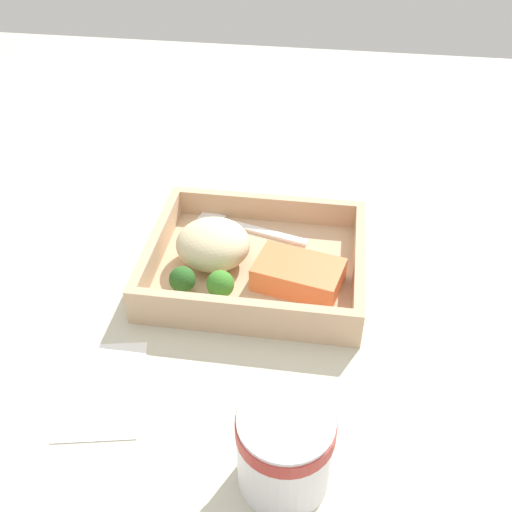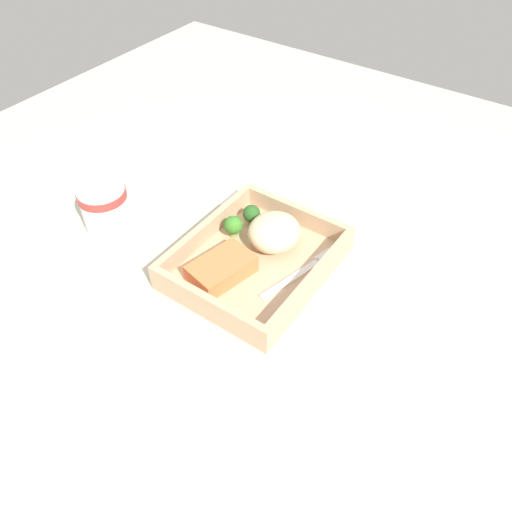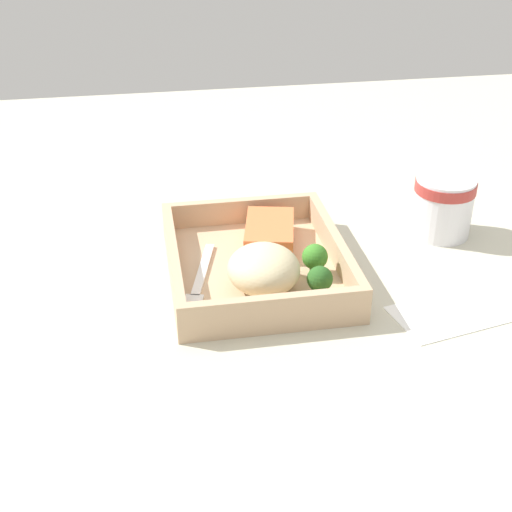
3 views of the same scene
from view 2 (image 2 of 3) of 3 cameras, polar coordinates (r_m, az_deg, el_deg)
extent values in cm
cube|color=beige|center=(82.97, 0.00, -1.82)|extent=(160.00, 160.00, 2.00)
cube|color=tan|center=(81.82, 0.00, -1.05)|extent=(26.25, 21.91, 1.20)
cube|color=tan|center=(76.52, 6.38, -2.97)|extent=(26.25, 1.20, 3.51)
cube|color=tan|center=(84.91, -5.75, 2.92)|extent=(26.25, 1.20, 3.51)
cube|color=tan|center=(73.52, -5.61, -5.49)|extent=(1.20, 19.51, 3.51)
cube|color=tan|center=(88.09, 4.67, 4.82)|extent=(1.20, 19.51, 3.51)
cube|color=#F57742|center=(78.45, -3.96, -1.47)|extent=(11.27, 8.39, 3.08)
ellipsoid|color=beige|center=(82.56, 2.36, 2.63)|extent=(9.15, 8.71, 5.50)
cylinder|color=#7C9756|center=(88.23, -0.51, 4.12)|extent=(1.18, 1.18, 1.29)
sphere|color=#295B21|center=(87.27, -0.51, 4.87)|extent=(3.11, 3.11, 3.11)
cylinder|color=#7DA25E|center=(85.61, -2.58, 2.70)|extent=(1.23, 1.23, 1.60)
sphere|color=#3B8128|center=(84.49, -2.61, 3.55)|extent=(3.23, 3.23, 3.23)
cube|color=white|center=(78.66, 3.98, -2.71)|extent=(12.26, 4.27, 0.44)
cube|color=white|center=(82.82, 7.97, -0.10)|extent=(3.85, 3.00, 0.44)
cylinder|color=white|center=(90.89, -16.85, 5.27)|extent=(8.10, 8.10, 8.46)
cylinder|color=#B23833|center=(89.07, -17.25, 6.79)|extent=(8.34, 8.34, 1.52)
cube|color=white|center=(99.35, -5.51, 7.94)|extent=(10.44, 13.75, 0.24)
camera|label=1|loc=(0.98, -37.79, 31.26)|focal=42.00mm
camera|label=3|loc=(1.26, 31.81, 34.31)|focal=50.00mm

